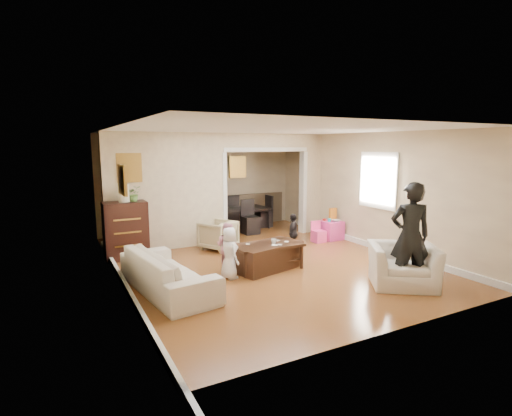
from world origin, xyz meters
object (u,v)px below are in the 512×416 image
coffee_cup (274,241)px  dining_table (240,219)px  armchair_front (403,265)px  child_toddler (293,233)px  table_lamp (124,193)px  child_kneel_a (229,253)px  child_kneel_b (227,246)px  dresser (126,230)px  sofa (168,271)px  cyan_cup (329,220)px  armchair_back (218,235)px  adult_person (410,236)px  coffee_table (268,256)px  play_table (331,230)px

coffee_cup → dining_table: size_ratio=0.06×
armchair_front → child_toddler: bearing=136.0°
table_lamp → coffee_cup: bearing=-41.2°
child_kneel_a → child_kneel_b: bearing=-22.8°
child_kneel_b → table_lamp: bearing=7.8°
dresser → dining_table: size_ratio=0.71×
sofa → table_lamp: 2.47m
sofa → child_toddler: 3.18m
armchair_front → cyan_cup: size_ratio=13.07×
armchair_front → child_kneel_b: (-2.27, 2.10, 0.11)m
armchair_back → adult_person: 4.19m
coffee_table → child_kneel_a: bearing=-170.0°
coffee_table → cyan_cup: bearing=28.0°
sofa → dresser: dresser is taller
child_toddler → armchair_back: bearing=-92.6°
play_table → adult_person: 3.54m
sofa → coffee_table: bearing=-90.8°
armchair_front → coffee_table: bearing=165.6°
dining_table → child_kneel_a: size_ratio=1.82×
dining_table → armchair_back: bearing=-131.9°
table_lamp → coffee_table: 3.19m
coffee_table → play_table: 2.92m
adult_person → child_kneel_b: adult_person is taller
dresser → child_kneel_a: dresser is taller
coffee_table → adult_person: (1.52, -1.95, 0.63)m
armchair_front → table_lamp: size_ratio=2.90×
adult_person → child_kneel_b: size_ratio=1.94×
coffee_table → cyan_cup: 2.82m
dresser → dining_table: 3.64m
armchair_back → sofa: bearing=20.8°
dining_table → adult_person: adult_person is taller
play_table → coffee_cup: bearing=-150.2°
cyan_cup → child_toddler: size_ratio=0.09×
cyan_cup → coffee_cup: bearing=-150.0°
play_table → child_toddler: bearing=-157.9°
adult_person → child_toddler: adult_person is taller
dresser → cyan_cup: size_ratio=14.71×
coffee_table → dresser: bearing=138.3°
dresser → child_kneel_a: 2.55m
coffee_cup → child_kneel_a: 0.96m
dresser → armchair_front: bearing=-44.9°
dresser → table_lamp: table_lamp is taller
table_lamp → cyan_cup: bearing=-8.1°
dresser → dining_table: bearing=24.5°
adult_person → coffee_table: bearing=-24.7°
armchair_back → adult_person: bearing=86.1°
sofa → play_table: sofa is taller
armchair_back → dresser: 1.98m
armchair_back → child_kneel_a: (-0.57, -1.94, 0.13)m
cyan_cup → dining_table: dining_table is taller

